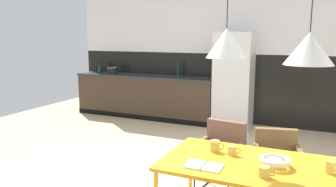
{
  "coord_description": "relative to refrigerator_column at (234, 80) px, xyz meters",
  "views": [
    {
      "loc": [
        1.76,
        -3.31,
        1.77
      ],
      "look_at": [
        -0.12,
        0.85,
        0.97
      ],
      "focal_mm": 35.79,
      "sensor_mm": 36.0,
      "label": 1
    }
  ],
  "objects": [
    {
      "name": "kitchen_counter",
      "position": [
        -1.94,
        -0.0,
        -0.46
      ],
      "size": [
        3.16,
        0.63,
        0.91
      ],
      "color": "#3E2E22",
      "rests_on": "ground"
    },
    {
      "name": "pendant_lamp_over_table_far",
      "position": [
        1.4,
        -3.64,
        0.76
      ],
      "size": [
        0.36,
        0.36,
        1.2
      ],
      "color": "black"
    },
    {
      "name": "cooking_pot",
      "position": [
        -2.77,
        -0.01,
        0.07
      ],
      "size": [
        0.21,
        0.21,
        0.16
      ],
      "color": "black",
      "rests_on": "kitchen_counter"
    },
    {
      "name": "bottle_oil_tall",
      "position": [
        -1.22,
        0.12,
        0.13
      ],
      "size": [
        0.06,
        0.06,
        0.3
      ],
      "color": "#0F3319",
      "rests_on": "kitchen_counter"
    },
    {
      "name": "mug_short_terracotta",
      "position": [
        1.61,
        -3.62,
        -0.14
      ],
      "size": [
        0.12,
        0.07,
        0.1
      ],
      "color": "gold",
      "rests_on": "dining_table"
    },
    {
      "name": "armchair_facing_counter",
      "position": [
        0.54,
        -2.78,
        -0.4
      ],
      "size": [
        0.54,
        0.53,
        0.8
      ],
      "rotation": [
        0.0,
        0.0,
        3.0
      ],
      "color": "brown",
      "rests_on": "ground"
    },
    {
      "name": "open_book",
      "position": [
        0.69,
        -3.89,
        -0.18
      ],
      "size": [
        0.3,
        0.19,
        0.02
      ],
      "color": "white",
      "rests_on": "dining_table"
    },
    {
      "name": "mug_dark_espresso",
      "position": [
        1.16,
        -3.9,
        -0.15
      ],
      "size": [
        0.13,
        0.09,
        0.08
      ],
      "color": "gold",
      "rests_on": "dining_table"
    },
    {
      "name": "bottle_wine_green",
      "position": [
        -3.04,
        0.23,
        0.1
      ],
      "size": [
        0.06,
        0.06,
        0.26
      ],
      "color": "black",
      "rests_on": "kitchen_counter"
    },
    {
      "name": "pendant_lamp_over_table_near",
      "position": [
        0.77,
        -3.61,
        0.79
      ],
      "size": [
        0.34,
        0.34,
        1.16
      ],
      "color": "black"
    },
    {
      "name": "ground_plane",
      "position": [
        -0.28,
        -3.04,
        -0.92
      ],
      "size": [
        8.98,
        8.98,
        0.0
      ],
      "primitive_type": "plane",
      "color": "#C9AF8A"
    },
    {
      "name": "mug_tall_blue",
      "position": [
        0.83,
        -3.53,
        -0.15
      ],
      "size": [
        0.12,
        0.07,
        0.08
      ],
      "color": "gold",
      "rests_on": "dining_table"
    },
    {
      "name": "mug_wide_latte",
      "position": [
        0.67,
        -3.51,
        -0.14
      ],
      "size": [
        0.13,
        0.09,
        0.1
      ],
      "color": "gold",
      "rests_on": "dining_table"
    },
    {
      "name": "refrigerator_column",
      "position": [
        0.0,
        0.0,
        0.0
      ],
      "size": [
        0.7,
        0.6,
        1.83
      ],
      "primitive_type": "cube",
      "color": "silver",
      "rests_on": "ground"
    },
    {
      "name": "back_wall_splashback_dark",
      "position": [
        -0.28,
        0.36,
        -0.22
      ],
      "size": [
        6.74,
        0.12,
        1.4
      ],
      "primitive_type": "cube",
      "color": "black",
      "rests_on": "ground"
    },
    {
      "name": "armchair_head_of_table",
      "position": [
        1.13,
        -2.7,
        -0.42
      ],
      "size": [
        0.58,
        0.57,
        0.75
      ],
      "rotation": [
        0.0,
        0.0,
        3.38
      ],
      "color": "brown",
      "rests_on": "ground"
    },
    {
      "name": "back_wall_panel_upper",
      "position": [
        -0.28,
        0.36,
        1.18
      ],
      "size": [
        6.74,
        0.12,
        1.4
      ],
      "primitive_type": "cube",
      "color": "white",
      "rests_on": "back_wall_splashback_dark"
    },
    {
      "name": "fruit_bowl",
      "position": [
        1.21,
        -3.65,
        -0.14
      ],
      "size": [
        0.26,
        0.26,
        0.08
      ],
      "color": "silver",
      "rests_on": "dining_table"
    },
    {
      "name": "bottle_vinegar_dark",
      "position": [
        -3.0,
        -0.17,
        0.1
      ],
      "size": [
        0.06,
        0.06,
        0.25
      ],
      "color": "#0F3319",
      "rests_on": "kitchen_counter"
    },
    {
      "name": "dining_table",
      "position": [
        1.09,
        -3.66,
        -0.23
      ],
      "size": [
        1.58,
        0.88,
        0.73
      ],
      "color": "gold",
      "rests_on": "ground"
    }
  ]
}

